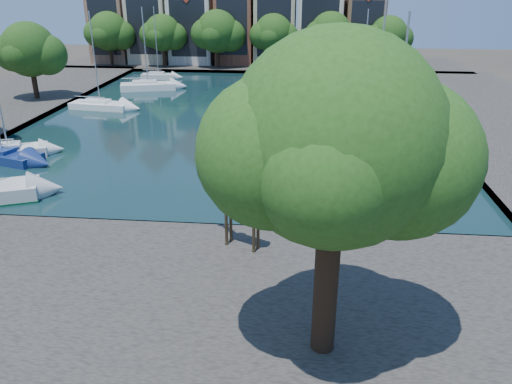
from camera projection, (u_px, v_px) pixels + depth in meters
ground at (174, 230)px, 26.29m from camera, size 160.00×160.00×0.00m
water_basin at (235, 116)px, 48.28m from camera, size 38.00×50.00×0.08m
near_quay at (130, 305)px, 19.78m from camera, size 50.00×14.00×0.50m
far_quay at (262, 64)px, 77.52m from camera, size 60.00×16.00×0.50m
right_quay at (503, 120)px, 46.01m from camera, size 14.00×52.00×0.50m
plane_tree at (339, 148)px, 14.38m from camera, size 8.32×6.40×10.62m
townhouse_west_end at (114, 14)px, 76.74m from camera, size 5.44×9.18×14.93m
townhouse_west_mid at (151, 9)px, 75.88m from camera, size 5.94×9.18×16.79m
townhouse_west_inner at (194, 15)px, 75.66m from camera, size 6.43×9.18×15.15m
townhouse_center at (236, 8)px, 74.70m from camera, size 5.44×9.18×16.93m
townhouse_east_inner at (276, 13)px, 74.42m from camera, size 5.94×9.18×15.79m
townhouse_east_mid at (320, 10)px, 73.71m from camera, size 6.43×9.18×16.65m
townhouse_east_end at (364, 18)px, 73.53m from camera, size 5.44×9.18×14.43m
far_tree_far_west at (109, 33)px, 72.46m from camera, size 7.28×5.60×7.68m
far_tree_west at (163, 34)px, 71.81m from camera, size 6.76×5.20×7.36m
far_tree_mid_west at (218, 33)px, 71.02m from camera, size 7.80×6.00×8.00m
far_tree_mid_east at (274, 35)px, 70.39m from camera, size 7.02×5.40×7.52m
far_tree_east at (331, 34)px, 69.65m from camera, size 7.54×5.80×7.84m
far_tree_far_east at (389, 36)px, 69.02m from camera, size 6.76×5.20×7.36m
side_tree_left_far at (30, 51)px, 51.76m from camera, size 7.28×5.60×7.88m
giraffe_statue at (238, 201)px, 22.90m from camera, size 3.13×1.61×4.68m
sailboat_left_a at (8, 149)px, 36.77m from camera, size 5.64×3.82×10.02m
sailboat_left_b at (3, 154)px, 36.10m from camera, size 6.30×3.72×8.86m
sailboat_left_c at (100, 104)px, 50.77m from camera, size 6.27×2.86×9.44m
sailboat_left_d at (148, 85)px, 59.62m from camera, size 6.77×3.93×9.34m
sailboat_left_e at (159, 75)px, 66.39m from camera, size 4.57×1.74×9.11m
sailboat_right_a at (391, 175)px, 31.79m from camera, size 6.20×3.59×10.49m
sailboat_right_b at (373, 144)px, 38.27m from camera, size 5.96×2.96×11.18m
sailboat_right_c at (361, 100)px, 52.32m from camera, size 4.93×3.04×9.53m
sailboat_right_d at (352, 91)px, 56.55m from camera, size 5.31×3.23×7.12m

